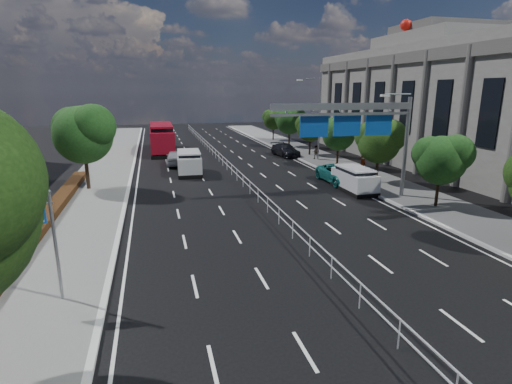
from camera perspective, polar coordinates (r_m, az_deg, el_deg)
name	(u,v)px	position (r m, az deg, el deg)	size (l,w,h in m)	color
ground	(323,271)	(18.05, 9.56, -11.03)	(160.00, 160.00, 0.00)	black
sidewalk_near	(34,303)	(17.29, -29.19, -13.72)	(5.00, 140.00, 0.14)	slate
kerb_near	(105,295)	(16.80, -20.71, -13.59)	(0.25, 140.00, 0.15)	silver
kerb_far	(493,249)	(23.00, 30.71, -7.05)	(0.25, 140.00, 0.15)	silver
median_fence	(228,166)	(38.61, -3.99, 3.70)	(0.05, 85.00, 1.02)	silver
hedge_near	(20,250)	(22.08, -30.69, -7.09)	(1.00, 36.00, 0.44)	black
toilet_sign	(39,228)	(16.08, -28.56, -4.58)	(1.62, 0.18, 4.34)	gray
overhead_gantry	(358,121)	(28.41, 14.38, 9.78)	(10.24, 0.38, 7.45)	gray
streetlight_far	(317,113)	(44.42, 8.72, 11.07)	(2.78, 2.40, 9.00)	gray
civic_hall	(448,103)	(47.87, 25.77, 11.34)	(14.40, 36.00, 14.35)	slate
near_tree_back	(84,131)	(33.31, -23.41, 7.95)	(4.84, 4.51, 6.69)	black
far_tree_c	(442,157)	(28.65, 25.03, 4.51)	(3.52, 3.28, 4.94)	black
far_tree_d	(380,140)	(34.66, 17.28, 7.16)	(3.85, 3.59, 5.34)	black
far_tree_e	(339,132)	(41.21, 11.80, 8.38)	(3.63, 3.38, 5.13)	black
far_tree_f	(311,126)	(48.03, 7.84, 9.29)	(3.52, 3.28, 5.02)	black
far_tree_g	(290,119)	(55.00, 4.87, 10.28)	(3.96, 3.69, 5.45)	black
far_tree_h	(274,118)	(62.14, 2.54, 10.49)	(3.41, 3.18, 4.91)	black
white_minivan	(189,163)	(37.92, -9.54, 4.16)	(2.37, 5.05, 2.15)	black
red_bus	(162,137)	(52.26, -13.34, 7.61)	(2.81, 11.76, 3.51)	black
near_car_silver	(175,158)	(42.66, -11.43, 4.84)	(1.87, 4.64, 1.58)	#999AA0
near_car_dark	(158,131)	(71.83, -13.86, 8.49)	(1.62, 4.64, 1.53)	black
silver_minivan	(354,179)	(31.89, 13.88, 1.75)	(1.95, 4.53, 1.88)	black
parked_car_teal	(340,174)	(34.45, 11.98, 2.52)	(2.54, 5.51, 1.53)	#176B67
parked_car_dark	(285,150)	(47.76, 4.22, 6.01)	(2.03, 5.00, 1.45)	black
pedestrian_a	(363,160)	(40.08, 15.02, 4.45)	(0.69, 0.45, 1.89)	gray
pedestrian_b	(315,152)	(45.29, 8.49, 5.66)	(0.74, 0.58, 1.53)	gray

